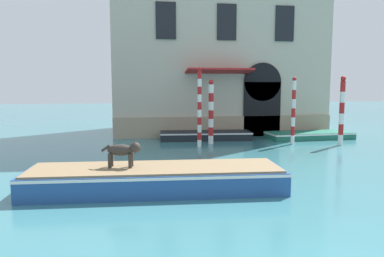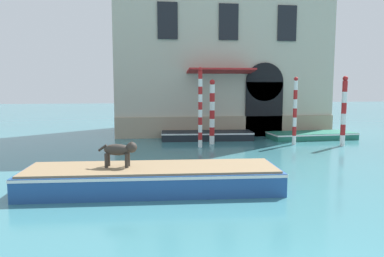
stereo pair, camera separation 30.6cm
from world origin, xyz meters
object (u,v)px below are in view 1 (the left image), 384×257
boat_foreground (156,178)px  dog_on_deck (123,150)px  boat_moored_near_palazzo (205,135)px  mooring_pole_1 (200,107)px  mooring_pole_3 (211,112)px  mooring_pole_2 (293,111)px  mooring_pole_0 (342,111)px  boat_moored_far (309,135)px

boat_foreground → dog_on_deck: (-0.95, 0.08, 0.85)m
boat_foreground → boat_moored_near_palazzo: (3.39, 10.00, -0.14)m
boat_foreground → mooring_pole_1: 8.11m
boat_moored_near_palazzo → mooring_pole_1: size_ratio=1.31×
mooring_pole_3 → boat_foreground: bearing=-111.9°
dog_on_deck → mooring_pole_2: bearing=51.3°
mooring_pole_2 → mooring_pole_3: mooring_pole_2 is taller
boat_moored_near_palazzo → mooring_pole_0: 7.45m
boat_moored_far → mooring_pole_1: bearing=-166.7°
dog_on_deck → boat_moored_near_palazzo: size_ratio=0.22×
dog_on_deck → mooring_pole_1: bearing=74.2°
mooring_pole_0 → mooring_pole_2: size_ratio=1.01×
dog_on_deck → mooring_pole_0: 12.96m
mooring_pole_2 → mooring_pole_1: bearing=-177.8°
mooring_pole_2 → mooring_pole_0: bearing=-17.3°
dog_on_deck → boat_moored_near_palazzo: 10.87m
mooring_pole_1 → mooring_pole_3: 1.26m
mooring_pole_0 → mooring_pole_1: 7.42m
boat_foreground → boat_moored_far: 13.49m
boat_moored_near_palazzo → mooring_pole_3: (0.01, -1.56, 1.48)m
mooring_pole_1 → mooring_pole_3: (0.78, 0.94, -0.30)m
boat_foreground → dog_on_deck: dog_on_deck is taller
boat_moored_near_palazzo → boat_foreground: bearing=-105.2°
mooring_pole_1 → mooring_pole_2: size_ratio=1.13×
dog_on_deck → mooring_pole_3: size_ratio=0.34×
mooring_pole_2 → boat_foreground: bearing=-135.0°
mooring_pole_2 → mooring_pole_3: bearing=170.1°
mooring_pole_0 → mooring_pole_2: bearing=162.7°
boat_foreground → boat_moored_far: (9.54, 9.54, -0.18)m
boat_moored_near_palazzo → boat_moored_far: size_ratio=1.04×
boat_moored_far → mooring_pole_3: mooring_pole_3 is taller
boat_moored_near_palazzo → mooring_pole_1: mooring_pole_1 is taller
mooring_pole_0 → mooring_pole_1: (-7.40, 0.53, 0.21)m
mooring_pole_0 → mooring_pole_2: (-2.33, 0.72, -0.02)m
boat_foreground → boat_moored_near_palazzo: boat_foreground is taller
boat_moored_far → mooring_pole_0: bearing=-82.6°
boat_foreground → boat_moored_far: bearing=47.8°
boat_moored_near_palazzo → boat_moored_far: 6.17m
dog_on_deck → boat_moored_near_palazzo: bearing=76.3°
boat_foreground → mooring_pole_0: mooring_pole_0 is taller
mooring_pole_1 → mooring_pole_2: 5.08m
mooring_pole_1 → mooring_pole_2: (5.07, 0.19, -0.23)m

